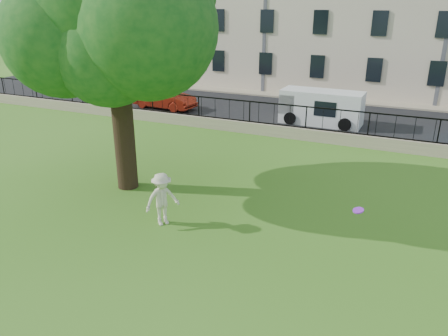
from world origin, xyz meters
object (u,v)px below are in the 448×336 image
at_px(tree, 111,7).
at_px(man, 162,199).
at_px(frisbee, 358,210).
at_px(white_van, 321,107).
at_px(red_sedan, 164,98).

xyz_separation_m(tree, man, (2.91, -2.07, -5.54)).
relative_size(tree, man, 5.67).
relative_size(frisbee, white_van, 0.06).
bearing_deg(frisbee, man, 177.91).
distance_m(man, frisbee, 5.88).
bearing_deg(red_sedan, man, -144.17).
xyz_separation_m(tree, white_van, (4.75, 11.92, -5.45)).
relative_size(red_sedan, white_van, 0.95).
distance_m(frisbee, white_van, 14.76).
height_order(tree, man, tree).
xyz_separation_m(tree, frisbee, (8.72, -2.28, -4.63)).
relative_size(man, white_van, 0.38).
xyz_separation_m(man, red_sedan, (-8.27, 13.57, -0.15)).
height_order(tree, frisbee, tree).
distance_m(tree, white_van, 13.94).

